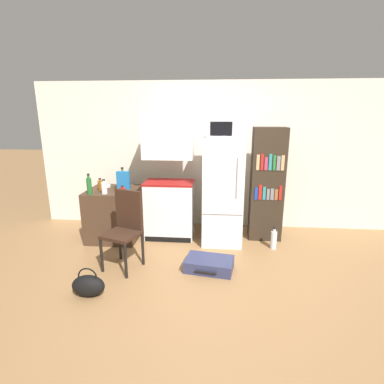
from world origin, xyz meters
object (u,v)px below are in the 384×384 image
object	(u,v)px
microwave	(224,128)
bottle_clear_short	(119,183)
bottle_olive_oil	(123,178)
suitcase_large_flat	(209,264)
bowl	(106,186)
cereal_box	(123,181)
refrigerator	(223,191)
side_table	(114,214)
bookshelf	(267,185)
bottle_green_tall	(89,186)
handbag	(88,285)
bottle_milk_white	(104,188)
bottle_amber_beer	(100,185)
water_bottle_front	(274,239)
chair	(126,223)
kitchen_hutch	(169,183)
bottle_ketchup_red	(123,191)

from	to	relation	value
microwave	bottle_clear_short	xyz separation A→B (m)	(-1.62, 0.11, -0.86)
bottle_olive_oil	suitcase_large_flat	xyz separation A→B (m)	(1.43, -1.14, -0.84)
bowl	cereal_box	distance (m)	0.43
refrigerator	bowl	xyz separation A→B (m)	(-1.82, 0.10, 0.02)
bottle_olive_oil	cereal_box	bearing A→B (deg)	-70.43
side_table	microwave	xyz separation A→B (m)	(1.68, 0.04, 1.32)
bookshelf	bottle_green_tall	bearing A→B (deg)	-169.07
bookshelf	handbag	bearing A→B (deg)	-140.20
bottle_green_tall	cereal_box	distance (m)	0.49
bottle_green_tall	bottle_milk_white	world-z (taller)	bottle_green_tall
bottle_green_tall	bottle_amber_beer	world-z (taller)	bottle_green_tall
bottle_green_tall	cereal_box	bearing A→B (deg)	26.61
bottle_amber_beer	handbag	xyz separation A→B (m)	(0.39, -1.48, -0.74)
side_table	handbag	distance (m)	1.60
suitcase_large_flat	water_bottle_front	bearing A→B (deg)	46.20
bottle_amber_beer	chair	xyz separation A→B (m)	(0.61, -0.77, -0.29)
bottle_milk_white	bottle_amber_beer	size ratio (longest dim) A/B	1.13
bottle_green_tall	bottle_clear_short	world-z (taller)	bottle_green_tall
bottle_olive_oil	chair	bearing A→B (deg)	-71.54
kitchen_hutch	bottle_milk_white	distance (m)	0.97
chair	water_bottle_front	bearing A→B (deg)	37.83
bookshelf	chair	xyz separation A→B (m)	(-1.90, -1.05, -0.29)
bottle_amber_beer	bottle_olive_oil	bearing A→B (deg)	54.46
microwave	bookshelf	distance (m)	1.10
microwave	bottle_clear_short	world-z (taller)	microwave
refrigerator	bottle_olive_oil	bearing A→B (deg)	172.00
side_table	bottle_amber_beer	bearing A→B (deg)	-154.38
chair	suitcase_large_flat	distance (m)	1.18
refrigerator	microwave	xyz separation A→B (m)	(-0.00, -0.00, 0.93)
bottle_green_tall	bowl	distance (m)	0.45
bottle_milk_white	water_bottle_front	distance (m)	2.58
side_table	water_bottle_front	size ratio (longest dim) A/B	2.36
bottle_clear_short	chair	xyz separation A→B (m)	(0.39, -0.99, -0.28)
side_table	cereal_box	bearing A→B (deg)	-20.02
refrigerator	microwave	bearing A→B (deg)	-107.71
kitchen_hutch	water_bottle_front	world-z (taller)	kitchen_hutch
kitchen_hutch	microwave	bearing A→B (deg)	-6.18
bookshelf	kitchen_hutch	bearing A→B (deg)	-176.88
cereal_box	water_bottle_front	distance (m)	2.37
bottle_olive_oil	suitcase_large_flat	size ratio (longest dim) A/B	0.46
bottle_milk_white	suitcase_large_flat	distance (m)	1.86
bottle_milk_white	bottle_amber_beer	world-z (taller)	bottle_milk_white
bottle_clear_short	microwave	bearing A→B (deg)	-3.82
kitchen_hutch	bowl	xyz separation A→B (m)	(-1.00, 0.01, -0.08)
kitchen_hutch	handbag	distance (m)	1.95
bottle_ketchup_red	chair	bearing A→B (deg)	-70.22
side_table	bottle_amber_beer	distance (m)	0.51
bottle_ketchup_red	cereal_box	xyz separation A→B (m)	(-0.06, 0.23, 0.09)
refrigerator	bottle_clear_short	xyz separation A→B (m)	(-1.62, 0.11, 0.06)
bottle_milk_white	handbag	size ratio (longest dim) A/B	0.60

